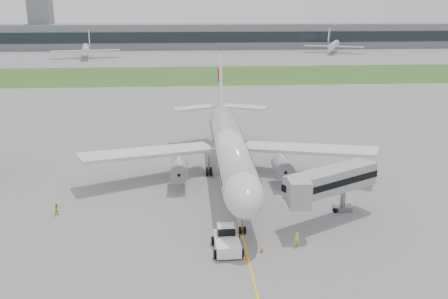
{
  "coord_description": "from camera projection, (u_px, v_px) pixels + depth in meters",
  "views": [
    {
      "loc": [
        -6.36,
        -71.08,
        28.02
      ],
      "look_at": [
        -1.07,
        2.0,
        5.84
      ],
      "focal_mm": 40.0,
      "sensor_mm": 36.0,
      "label": 1
    }
  ],
  "objects": [
    {
      "name": "ground_crew_near",
      "position": [
        297.0,
        239.0,
        58.61
      ],
      "size": [
        0.73,
        0.54,
        1.81
      ],
      "primitive_type": "imported",
      "rotation": [
        0.0,
        0.0,
        3.32
      ],
      "color": "#AFFB29",
      "rests_on": "ground"
    },
    {
      "name": "ground",
      "position": [
        232.0,
        190.0,
        76.41
      ],
      "size": [
        600.0,
        600.0,
        0.0
      ],
      "primitive_type": "plane",
      "color": "gray",
      "rests_on": "ground"
    },
    {
      "name": "pushback_tug",
      "position": [
        227.0,
        240.0,
        57.91
      ],
      "size": [
        3.52,
        5.09,
        2.56
      ],
      "rotation": [
        0.0,
        0.0,
        0.03
      ],
      "color": "white",
      "rests_on": "ground"
    },
    {
      "name": "distant_aircraft_left",
      "position": [
        86.0,
        58.0,
        245.87
      ],
      "size": [
        37.28,
        34.2,
        12.47
      ],
      "primitive_type": null,
      "rotation": [
        0.0,
        0.0,
        0.18
      ],
      "color": "silver",
      "rests_on": "ground"
    },
    {
      "name": "safety_cone_right",
      "position": [
        262.0,
        250.0,
        57.4
      ],
      "size": [
        0.43,
        0.43,
        0.59
      ],
      "primitive_type": "cone",
      "color": "#F8560D",
      "rests_on": "ground"
    },
    {
      "name": "ground_crew_far",
      "position": [
        57.0,
        209.0,
        67.31
      ],
      "size": [
        1.0,
        1.01,
        1.65
      ],
      "primitive_type": "imported",
      "rotation": [
        0.0,
        0.0,
        0.83
      ],
      "color": "#ADF128",
      "rests_on": "ground"
    },
    {
      "name": "apron_markings",
      "position": [
        235.0,
        202.0,
        71.64
      ],
      "size": [
        70.0,
        70.0,
        0.04
      ],
      "primitive_type": null,
      "color": "yellow",
      "rests_on": "ground"
    },
    {
      "name": "jet_bridge",
      "position": [
        327.0,
        183.0,
        64.7
      ],
      "size": [
        14.03,
        10.72,
        6.97
      ],
      "rotation": [
        0.0,
        0.0,
        0.51
      ],
      "color": "#9B9B9D",
      "rests_on": "ground"
    },
    {
      "name": "control_tower",
      "position": [
        44.0,
        49.0,
        291.66
      ],
      "size": [
        12.0,
        12.0,
        56.0
      ],
      "primitive_type": null,
      "color": "gray",
      "rests_on": "ground"
    },
    {
      "name": "distant_aircraft_right",
      "position": [
        333.0,
        53.0,
        269.39
      ],
      "size": [
        39.89,
        37.84,
        12.12
      ],
      "primitive_type": null,
      "rotation": [
        0.0,
        0.0,
        -0.39
      ],
      "color": "silver",
      "rests_on": "ground"
    },
    {
      "name": "grass_strip",
      "position": [
        205.0,
        75.0,
        190.96
      ],
      "size": [
        600.0,
        50.0,
        0.02
      ],
      "primitive_type": "cube",
      "color": "#315921",
      "rests_on": "ground"
    },
    {
      "name": "safety_cone_left",
      "position": [
        244.0,
        257.0,
        55.8
      ],
      "size": [
        0.42,
        0.42,
        0.58
      ],
      "primitive_type": "cone",
      "color": "#F8560D",
      "rests_on": "ground"
    },
    {
      "name": "airliner",
      "position": [
        229.0,
        145.0,
        79.42
      ],
      "size": [
        48.13,
        53.95,
        17.88
      ],
      "color": "silver",
      "rests_on": "ground"
    },
    {
      "name": "terminal_building",
      "position": [
        198.0,
        36.0,
        293.81
      ],
      "size": [
        320.0,
        22.3,
        14.0
      ],
      "color": "gray",
      "rests_on": "ground"
    }
  ]
}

